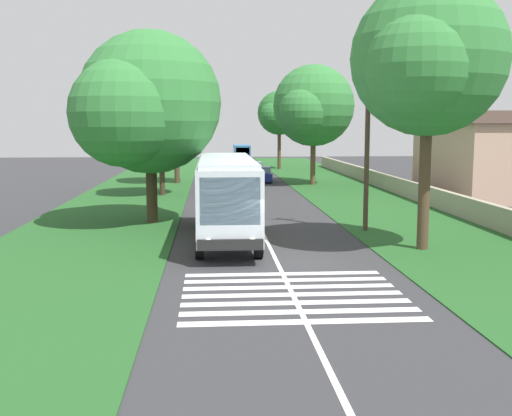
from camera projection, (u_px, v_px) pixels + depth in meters
The scene contains 20 objects.
ground at pixel (277, 263), 23.79m from camera, with size 160.00×160.00×0.00m, color #333335.
grass_verge_left at pixel (117, 211), 38.04m from camera, with size 120.00×8.00×0.04m, color #235623.
grass_verge_right at pixel (382, 208), 39.20m from camera, with size 120.00×8.00×0.04m, color #235623.
centre_line at pixel (252, 210), 38.62m from camera, with size 110.00×0.16×0.01m, color silver.
coach_bus at pixel (226, 193), 28.10m from camera, with size 11.16×2.62×3.73m.
zebra_crossing at pixel (293, 294), 19.30m from camera, with size 5.85×6.80×0.01m.
trailing_car_0 at pixel (219, 184), 48.35m from camera, with size 4.30×1.78×1.43m.
trailing_car_1 at pixel (261, 175), 57.31m from camera, with size 4.30×1.78×1.43m.
trailing_car_2 at pixel (254, 169), 64.75m from camera, with size 4.30×1.78×1.43m.
trailing_car_3 at pixel (214, 164), 73.53m from camera, with size 4.30×1.78×1.43m.
trailing_minibus_0 at pixel (242, 152), 84.20m from camera, with size 6.00×2.14×2.53m.
roadside_tree_left_0 at pixel (145, 107), 32.52m from camera, with size 9.35×7.50×10.01m.
roadside_tree_left_1 at pixel (158, 120), 45.52m from camera, with size 6.55×5.51×8.40m.
roadside_tree_left_2 at pixel (174, 109), 55.03m from camera, with size 6.60×5.77×9.54m.
roadside_tree_right_0 at pixel (425, 62), 25.23m from camera, with size 7.40×6.31×10.98m.
roadside_tree_right_1 at pixel (311, 108), 53.95m from camera, with size 8.53×6.97×10.28m.
roadside_tree_right_2 at pixel (278, 114), 73.20m from camera, with size 6.15×5.11×9.10m.
utility_pole at pixel (367, 136), 30.26m from camera, with size 0.24×1.40×8.97m.
roadside_wall at pixel (411, 190), 44.30m from camera, with size 70.00×0.40×1.21m, color #9E937F.
roadside_building at pixel (492, 154), 45.70m from camera, with size 12.56×8.50×6.08m.
Camera 1 is at (-23.20, 2.47, 5.18)m, focal length 44.00 mm.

